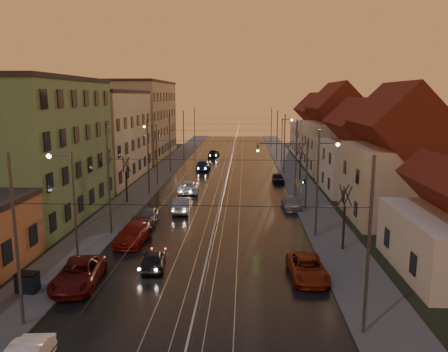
# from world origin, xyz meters

# --- Properties ---
(ground) EXTENTS (160.00, 160.00, 0.00)m
(ground) POSITION_xyz_m (0.00, 0.00, 0.00)
(ground) COLOR black
(ground) RESTS_ON ground
(road) EXTENTS (16.00, 120.00, 0.04)m
(road) POSITION_xyz_m (0.00, 40.00, 0.02)
(road) COLOR black
(road) RESTS_ON ground
(sidewalk_left) EXTENTS (4.00, 120.00, 0.15)m
(sidewalk_left) POSITION_xyz_m (-10.00, 40.00, 0.07)
(sidewalk_left) COLOR #4C4C4C
(sidewalk_left) RESTS_ON ground
(sidewalk_right) EXTENTS (4.00, 120.00, 0.15)m
(sidewalk_right) POSITION_xyz_m (10.00, 40.00, 0.07)
(sidewalk_right) COLOR #4C4C4C
(sidewalk_right) RESTS_ON ground
(tram_rail_0) EXTENTS (0.06, 120.00, 0.03)m
(tram_rail_0) POSITION_xyz_m (-2.20, 40.00, 0.06)
(tram_rail_0) COLOR gray
(tram_rail_0) RESTS_ON road
(tram_rail_1) EXTENTS (0.06, 120.00, 0.03)m
(tram_rail_1) POSITION_xyz_m (-0.77, 40.00, 0.06)
(tram_rail_1) COLOR gray
(tram_rail_1) RESTS_ON road
(tram_rail_2) EXTENTS (0.06, 120.00, 0.03)m
(tram_rail_2) POSITION_xyz_m (0.77, 40.00, 0.06)
(tram_rail_2) COLOR gray
(tram_rail_2) RESTS_ON road
(tram_rail_3) EXTENTS (0.06, 120.00, 0.03)m
(tram_rail_3) POSITION_xyz_m (2.20, 40.00, 0.06)
(tram_rail_3) COLOR gray
(tram_rail_3) RESTS_ON road
(apartment_left_1) EXTENTS (10.00, 18.00, 13.00)m
(apartment_left_1) POSITION_xyz_m (-17.50, 14.00, 6.50)
(apartment_left_1) COLOR #5C8353
(apartment_left_1) RESTS_ON ground
(apartment_left_2) EXTENTS (10.00, 20.00, 12.00)m
(apartment_left_2) POSITION_xyz_m (-17.50, 34.00, 6.00)
(apartment_left_2) COLOR #C3B796
(apartment_left_2) RESTS_ON ground
(apartment_left_3) EXTENTS (10.00, 24.00, 14.00)m
(apartment_left_3) POSITION_xyz_m (-17.50, 58.00, 7.00)
(apartment_left_3) COLOR tan
(apartment_left_3) RESTS_ON ground
(house_right_1) EXTENTS (8.67, 10.20, 10.80)m
(house_right_1) POSITION_xyz_m (17.00, 15.00, 5.45)
(house_right_1) COLOR beige
(house_right_1) RESTS_ON ground
(house_right_2) EXTENTS (9.18, 12.24, 9.20)m
(house_right_2) POSITION_xyz_m (17.00, 28.00, 4.64)
(house_right_2) COLOR silver
(house_right_2) RESTS_ON ground
(house_right_3) EXTENTS (9.18, 14.28, 11.50)m
(house_right_3) POSITION_xyz_m (17.00, 43.00, 5.80)
(house_right_3) COLOR beige
(house_right_3) RESTS_ON ground
(house_right_4) EXTENTS (9.18, 16.32, 10.00)m
(house_right_4) POSITION_xyz_m (17.00, 61.00, 5.05)
(house_right_4) COLOR silver
(house_right_4) RESTS_ON ground
(catenary_pole_l_0) EXTENTS (0.16, 0.16, 9.00)m
(catenary_pole_l_0) POSITION_xyz_m (-8.60, -6.00, 4.50)
(catenary_pole_l_0) COLOR #595B60
(catenary_pole_l_0) RESTS_ON ground
(catenary_pole_r_0) EXTENTS (0.16, 0.16, 9.00)m
(catenary_pole_r_0) POSITION_xyz_m (8.60, -6.00, 4.50)
(catenary_pole_r_0) COLOR #595B60
(catenary_pole_r_0) RESTS_ON ground
(catenary_pole_l_1) EXTENTS (0.16, 0.16, 9.00)m
(catenary_pole_l_1) POSITION_xyz_m (-8.60, 9.00, 4.50)
(catenary_pole_l_1) COLOR #595B60
(catenary_pole_l_1) RESTS_ON ground
(catenary_pole_r_1) EXTENTS (0.16, 0.16, 9.00)m
(catenary_pole_r_1) POSITION_xyz_m (8.60, 9.00, 4.50)
(catenary_pole_r_1) COLOR #595B60
(catenary_pole_r_1) RESTS_ON ground
(catenary_pole_l_2) EXTENTS (0.16, 0.16, 9.00)m
(catenary_pole_l_2) POSITION_xyz_m (-8.60, 24.00, 4.50)
(catenary_pole_l_2) COLOR #595B60
(catenary_pole_l_2) RESTS_ON ground
(catenary_pole_r_2) EXTENTS (0.16, 0.16, 9.00)m
(catenary_pole_r_2) POSITION_xyz_m (8.60, 24.00, 4.50)
(catenary_pole_r_2) COLOR #595B60
(catenary_pole_r_2) RESTS_ON ground
(catenary_pole_l_3) EXTENTS (0.16, 0.16, 9.00)m
(catenary_pole_l_3) POSITION_xyz_m (-8.60, 39.00, 4.50)
(catenary_pole_l_3) COLOR #595B60
(catenary_pole_l_3) RESTS_ON ground
(catenary_pole_r_3) EXTENTS (0.16, 0.16, 9.00)m
(catenary_pole_r_3) POSITION_xyz_m (8.60, 39.00, 4.50)
(catenary_pole_r_3) COLOR #595B60
(catenary_pole_r_3) RESTS_ON ground
(catenary_pole_l_4) EXTENTS (0.16, 0.16, 9.00)m
(catenary_pole_l_4) POSITION_xyz_m (-8.60, 54.00, 4.50)
(catenary_pole_l_4) COLOR #595B60
(catenary_pole_l_4) RESTS_ON ground
(catenary_pole_r_4) EXTENTS (0.16, 0.16, 9.00)m
(catenary_pole_r_4) POSITION_xyz_m (8.60, 54.00, 4.50)
(catenary_pole_r_4) COLOR #595B60
(catenary_pole_r_4) RESTS_ON ground
(catenary_pole_l_5) EXTENTS (0.16, 0.16, 9.00)m
(catenary_pole_l_5) POSITION_xyz_m (-8.60, 72.00, 4.50)
(catenary_pole_l_5) COLOR #595B60
(catenary_pole_l_5) RESTS_ON ground
(catenary_pole_r_5) EXTENTS (0.16, 0.16, 9.00)m
(catenary_pole_r_5) POSITION_xyz_m (8.60, 72.00, 4.50)
(catenary_pole_r_5) COLOR #595B60
(catenary_pole_r_5) RESTS_ON ground
(street_lamp_0) EXTENTS (1.75, 0.32, 8.00)m
(street_lamp_0) POSITION_xyz_m (-9.10, 2.00, 4.89)
(street_lamp_0) COLOR #595B60
(street_lamp_0) RESTS_ON ground
(street_lamp_1) EXTENTS (1.75, 0.32, 8.00)m
(street_lamp_1) POSITION_xyz_m (9.10, 10.00, 4.89)
(street_lamp_1) COLOR #595B60
(street_lamp_1) RESTS_ON ground
(street_lamp_2) EXTENTS (1.75, 0.32, 8.00)m
(street_lamp_2) POSITION_xyz_m (-9.10, 30.00, 4.89)
(street_lamp_2) COLOR #595B60
(street_lamp_2) RESTS_ON ground
(street_lamp_3) EXTENTS (1.75, 0.32, 8.00)m
(street_lamp_3) POSITION_xyz_m (9.10, 46.00, 4.89)
(street_lamp_3) COLOR #595B60
(street_lamp_3) RESTS_ON ground
(traffic_light_mast) EXTENTS (5.30, 0.32, 7.20)m
(traffic_light_mast) POSITION_xyz_m (7.99, 18.00, 4.60)
(traffic_light_mast) COLOR #595B60
(traffic_light_mast) RESTS_ON ground
(bare_tree_0) EXTENTS (1.09, 1.09, 5.11)m
(bare_tree_0) POSITION_xyz_m (-10.20, 20.00, 2.49)
(bare_tree_0) COLOR black
(bare_tree_0) RESTS_ON ground
(bare_tree_1) EXTENTS (1.09, 1.09, 5.11)m
(bare_tree_1) POSITION_xyz_m (10.20, 6.00, 2.49)
(bare_tree_1) COLOR black
(bare_tree_1) RESTS_ON ground
(bare_tree_2) EXTENTS (1.09, 1.09, 5.11)m
(bare_tree_2) POSITION_xyz_m (10.40, 34.00, 2.49)
(bare_tree_2) COLOR black
(bare_tree_2) RESTS_ON ground
(driving_car_0) EXTENTS (1.97, 3.96, 1.30)m
(driving_car_0) POSITION_xyz_m (-3.51, 1.90, 0.65)
(driving_car_0) COLOR black
(driving_car_0) RESTS_ON ground
(driving_car_1) EXTENTS (1.92, 4.81, 1.56)m
(driving_car_1) POSITION_xyz_m (-3.66, 16.69, 0.78)
(driving_car_1) COLOR #A8A8AD
(driving_car_1) RESTS_ON ground
(driving_car_2) EXTENTS (2.85, 5.44, 1.46)m
(driving_car_2) POSITION_xyz_m (-4.13, 25.63, 0.73)
(driving_car_2) COLOR white
(driving_car_2) RESTS_ON ground
(driving_car_3) EXTENTS (2.25, 5.34, 1.54)m
(driving_car_3) POSITION_xyz_m (-3.84, 42.05, 0.77)
(driving_car_3) COLOR navy
(driving_car_3) RESTS_ON ground
(driving_car_4) EXTENTS (2.21, 4.68, 1.55)m
(driving_car_4) POSITION_xyz_m (-3.18, 56.45, 0.77)
(driving_car_4) COLOR black
(driving_car_4) RESTS_ON ground
(parked_left_1) EXTENTS (2.91, 5.58, 1.50)m
(parked_left_1) POSITION_xyz_m (-7.60, -1.02, 0.75)
(parked_left_1) COLOR #611210
(parked_left_1) RESTS_ON ground
(parked_left_2) EXTENTS (2.38, 5.23, 1.48)m
(parked_left_2) POSITION_xyz_m (-6.20, 7.07, 0.74)
(parked_left_2) COLOR #9F150F
(parked_left_2) RESTS_ON ground
(parked_left_3) EXTENTS (1.81, 3.87, 1.28)m
(parked_left_3) POSITION_xyz_m (-6.20, 12.84, 0.64)
(parked_left_3) COLOR gray
(parked_left_3) RESTS_ON ground
(parked_right_0) EXTENTS (2.47, 4.98, 1.36)m
(parked_right_0) POSITION_xyz_m (6.78, 0.78, 0.68)
(parked_right_0) COLOR #972B0F
(parked_right_0) RESTS_ON ground
(parked_right_1) EXTENTS (2.00, 4.43, 1.26)m
(parked_right_1) POSITION_xyz_m (7.60, 18.49, 0.63)
(parked_right_1) COLOR #9D9CA2
(parked_right_1) RESTS_ON ground
(parked_right_2) EXTENTS (1.61, 3.66, 1.23)m
(parked_right_2) POSITION_xyz_m (7.26, 32.53, 0.61)
(parked_right_2) COLOR black
(parked_right_2) RESTS_ON ground
(dumpster) EXTENTS (1.26, 0.90, 1.10)m
(dumpster) POSITION_xyz_m (-10.18, -2.35, 0.70)
(dumpster) COLOR black
(dumpster) RESTS_ON sidewalk_left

